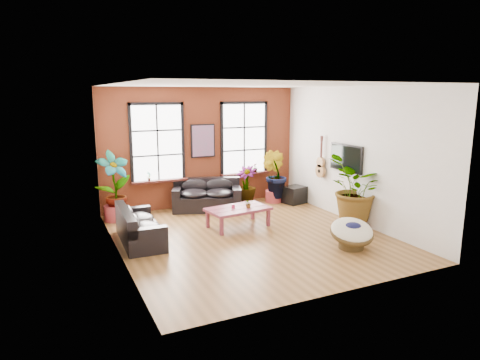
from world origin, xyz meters
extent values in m
cube|color=brown|center=(0.00, 0.00, -0.01)|extent=(6.00, 6.50, 0.02)
cube|color=white|center=(0.00, 0.00, 3.51)|extent=(6.00, 6.50, 0.02)
cube|color=maroon|center=(0.00, 3.26, 1.75)|extent=(6.00, 0.02, 3.50)
cube|color=silver|center=(0.00, -3.26, 1.75)|extent=(6.00, 0.02, 3.50)
cube|color=silver|center=(-3.01, 0.00, 1.75)|extent=(0.02, 6.50, 3.50)
cube|color=silver|center=(3.01, 0.00, 1.75)|extent=(0.02, 6.50, 3.50)
cube|color=white|center=(-1.35, 3.20, 1.95)|extent=(1.40, 0.02, 2.10)
cube|color=#35110E|center=(-1.35, 3.13, 0.87)|extent=(1.60, 0.22, 0.06)
cube|color=white|center=(1.35, 3.20, 1.95)|extent=(1.40, 0.02, 2.10)
cube|color=#35110E|center=(1.35, 3.13, 0.87)|extent=(1.60, 0.22, 0.06)
cube|color=black|center=(-0.10, 2.65, 0.22)|extent=(2.14, 1.57, 0.44)
cube|color=black|center=(0.02, 2.99, 0.66)|extent=(1.89, 0.90, 0.45)
cube|color=black|center=(-0.90, 2.96, 0.55)|extent=(0.55, 0.96, 0.23)
cube|color=black|center=(0.69, 2.35, 0.55)|extent=(0.55, 0.96, 0.23)
ellipsoid|color=black|center=(-0.47, 2.74, 0.50)|extent=(1.04, 1.03, 0.25)
ellipsoid|color=black|center=(-0.37, 2.99, 0.66)|extent=(0.85, 0.52, 0.43)
ellipsoid|color=black|center=(0.22, 2.47, 0.50)|extent=(1.04, 1.03, 0.25)
ellipsoid|color=black|center=(0.32, 2.73, 0.66)|extent=(0.85, 0.52, 0.43)
cube|color=black|center=(-2.44, 0.73, 0.19)|extent=(0.88, 2.00, 0.39)
cube|color=black|center=(-2.75, 0.74, 0.58)|extent=(0.26, 1.98, 0.39)
cube|color=black|center=(-2.47, -0.15, 0.49)|extent=(0.83, 0.23, 0.20)
cube|color=black|center=(-2.41, 1.62, 0.49)|extent=(0.83, 0.23, 0.20)
ellipsoid|color=black|center=(-2.40, 0.34, 0.44)|extent=(0.72, 0.88, 0.22)
ellipsoid|color=black|center=(-2.64, 0.34, 0.58)|extent=(0.25, 0.87, 0.38)
ellipsoid|color=black|center=(-2.38, 1.12, 0.44)|extent=(0.72, 0.88, 0.22)
ellipsoid|color=black|center=(-2.62, 1.13, 0.58)|extent=(0.25, 0.87, 0.38)
cube|color=maroon|center=(0.04, 0.80, 0.46)|extent=(1.64, 1.07, 0.07)
cube|color=#35110E|center=(0.06, 0.66, 0.50)|extent=(1.53, 0.20, 0.00)
cube|color=#35110E|center=(0.02, 0.95, 0.50)|extent=(1.53, 0.20, 0.00)
cube|color=maroon|center=(-0.59, 0.37, 0.21)|extent=(0.09, 0.09, 0.43)
cube|color=maroon|center=(0.76, 0.54, 0.21)|extent=(0.09, 0.09, 0.43)
cube|color=maroon|center=(-0.68, 1.07, 0.21)|extent=(0.09, 0.09, 0.43)
cube|color=maroon|center=(0.68, 1.24, 0.21)|extent=(0.09, 0.09, 0.43)
cylinder|color=#C73161|center=(-0.07, 0.84, 0.55)|extent=(0.10, 0.10, 0.10)
cylinder|color=#483619|center=(1.63, -1.64, 0.11)|extent=(0.68, 0.68, 0.22)
torus|color=#483619|center=(1.63, -1.64, 0.36)|extent=(1.18, 1.18, 0.42)
ellipsoid|color=beige|center=(1.63, -1.64, 0.41)|extent=(1.15, 1.18, 0.58)
ellipsoid|color=#141640|center=(1.62, -1.68, 0.52)|extent=(0.43, 0.39, 0.16)
cube|color=black|center=(0.00, 3.19, 1.95)|extent=(0.74, 0.04, 0.98)
cube|color=#0C7F8C|center=(0.00, 3.16, 1.95)|extent=(0.66, 0.02, 0.90)
cube|color=black|center=(2.95, 0.30, 1.65)|extent=(0.06, 1.25, 0.72)
cube|color=black|center=(2.92, 0.30, 1.65)|extent=(0.01, 1.15, 0.62)
cylinder|color=#B27F4C|center=(2.90, 1.35, 1.13)|extent=(0.09, 0.38, 0.38)
cylinder|color=#B27F4C|center=(2.90, 1.35, 1.38)|extent=(0.09, 0.30, 0.30)
cylinder|color=black|center=(2.90, 1.35, 1.13)|extent=(0.09, 0.11, 0.11)
cube|color=#35110E|center=(2.90, 1.35, 1.75)|extent=(0.04, 0.05, 0.55)
cube|color=#35110E|center=(2.90, 1.35, 2.07)|extent=(0.06, 0.06, 0.14)
cube|color=black|center=(2.61, 2.24, 0.26)|extent=(0.73, 0.65, 0.52)
cylinder|color=#AA373C|center=(-2.69, 2.68, 0.21)|extent=(0.60, 0.60, 0.41)
cylinder|color=#AA373C|center=(2.10, 2.64, 0.18)|extent=(0.60, 0.60, 0.37)
cylinder|color=#AA373C|center=(2.69, -0.46, 0.19)|extent=(0.63, 0.63, 0.39)
cylinder|color=#AA373C|center=(1.06, 2.46, 0.18)|extent=(0.49, 0.49, 0.36)
imported|color=#155118|center=(-2.67, 2.65, 1.01)|extent=(1.06, 0.89, 1.72)
imported|color=#155118|center=(2.11, 2.64, 0.87)|extent=(0.91, 0.99, 1.44)
imported|color=#155118|center=(2.67, -0.48, 0.99)|extent=(1.98, 1.95, 1.66)
imported|color=#155118|center=(1.06, 2.44, 0.68)|extent=(0.86, 0.86, 1.08)
imported|color=#155118|center=(0.28, 0.68, 0.61)|extent=(0.23, 0.20, 0.24)
imported|color=#155118|center=(-1.65, 3.13, 1.04)|extent=(0.17, 0.17, 0.27)
imported|color=#155118|center=(1.70, 3.13, 1.04)|extent=(0.19, 0.19, 0.27)
camera|label=1|loc=(-4.29, -8.63, 3.32)|focal=32.00mm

